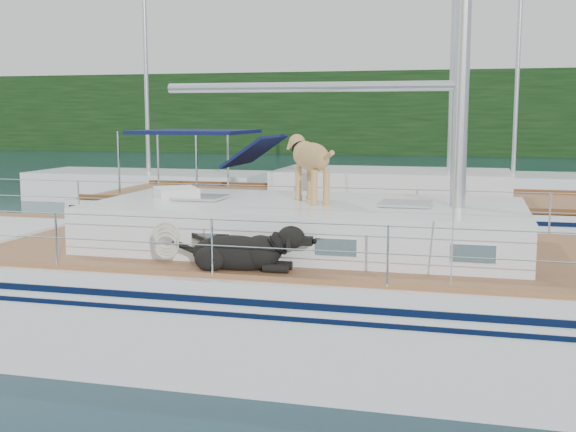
# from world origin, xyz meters

# --- Properties ---
(ground) EXTENTS (120.00, 120.00, 0.00)m
(ground) POSITION_xyz_m (0.00, 0.00, 0.00)
(ground) COLOR black
(ground) RESTS_ON ground
(tree_line) EXTENTS (90.00, 3.00, 6.00)m
(tree_line) POSITION_xyz_m (0.00, 45.00, 3.00)
(tree_line) COLOR black
(tree_line) RESTS_ON ground
(shore_bank) EXTENTS (92.00, 1.00, 1.20)m
(shore_bank) POSITION_xyz_m (0.00, 46.20, 0.60)
(shore_bank) COLOR #595147
(shore_bank) RESTS_ON ground
(main_sailboat) EXTENTS (12.00, 3.80, 14.01)m
(main_sailboat) POSITION_xyz_m (0.09, -0.00, 0.67)
(main_sailboat) COLOR white
(main_sailboat) RESTS_ON ground
(neighbor_sailboat) EXTENTS (11.00, 3.50, 13.30)m
(neighbor_sailboat) POSITION_xyz_m (0.01, 6.61, 0.63)
(neighbor_sailboat) COLOR white
(neighbor_sailboat) RESTS_ON ground
(bg_boat_west) EXTENTS (8.00, 3.00, 11.65)m
(bg_boat_west) POSITION_xyz_m (-8.00, 14.00, 0.45)
(bg_boat_west) COLOR white
(bg_boat_west) RESTS_ON ground
(bg_boat_center) EXTENTS (7.20, 3.00, 11.65)m
(bg_boat_center) POSITION_xyz_m (4.00, 16.00, 0.45)
(bg_boat_center) COLOR white
(bg_boat_center) RESTS_ON ground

